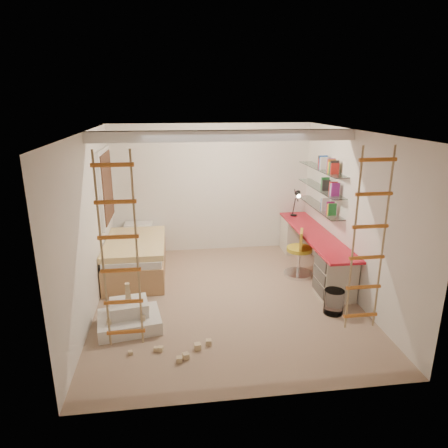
{
  "coord_description": "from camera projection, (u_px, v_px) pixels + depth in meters",
  "views": [
    {
      "loc": [
        -0.78,
        -5.67,
        3.02
      ],
      "look_at": [
        0.0,
        0.3,
        1.15
      ],
      "focal_mm": 32.0,
      "sensor_mm": 36.0,
      "label": 1
    }
  ],
  "objects": [
    {
      "name": "floor",
      "position": [
        226.0,
        298.0,
        6.36
      ],
      "size": [
        4.5,
        4.5,
        0.0
      ],
      "primitive_type": "plane",
      "color": "#997A63",
      "rests_on": "ground"
    },
    {
      "name": "ceiling_beam",
      "position": [
        224.0,
        136.0,
        5.9
      ],
      "size": [
        4.0,
        0.18,
        0.16
      ],
      "primitive_type": "cube",
      "color": "white",
      "rests_on": "ceiling"
    },
    {
      "name": "window_frame",
      "position": [
        105.0,
        187.0,
        7.08
      ],
      "size": [
        0.06,
        1.15,
        1.35
      ],
      "primitive_type": "cube",
      "color": "white",
      "rests_on": "wall_left"
    },
    {
      "name": "window_blind",
      "position": [
        108.0,
        187.0,
        7.09
      ],
      "size": [
        0.02,
        1.0,
        1.2
      ],
      "primitive_type": "cube",
      "color": "#4C2D1E",
      "rests_on": "window_frame"
    },
    {
      "name": "rope_ladder_left",
      "position": [
        120.0,
        254.0,
        4.09
      ],
      "size": [
        0.41,
        0.04,
        2.13
      ],
      "primitive_type": null,
      "color": "orange",
      "rests_on": "ceiling"
    },
    {
      "name": "rope_ladder_right",
      "position": [
        368.0,
        242.0,
        4.43
      ],
      "size": [
        0.41,
        0.04,
        2.13
      ],
      "primitive_type": null,
      "color": "orange",
      "rests_on": "ceiling"
    },
    {
      "name": "waste_bin",
      "position": [
        334.0,
        302.0,
        5.88
      ],
      "size": [
        0.29,
        0.29,
        0.36
      ],
      "primitive_type": "cylinder",
      "color": "white",
      "rests_on": "floor"
    },
    {
      "name": "desk",
      "position": [
        313.0,
        250.0,
        7.27
      ],
      "size": [
        0.56,
        2.8,
        0.75
      ],
      "color": "red",
      "rests_on": "floor"
    },
    {
      "name": "shelves",
      "position": [
        320.0,
        188.0,
        7.22
      ],
      "size": [
        0.25,
        1.8,
        0.71
      ],
      "color": "white",
      "rests_on": "wall_right"
    },
    {
      "name": "bed",
      "position": [
        137.0,
        255.0,
        7.24
      ],
      "size": [
        1.02,
        2.0,
        0.69
      ],
      "color": "#AD7F51",
      "rests_on": "floor"
    },
    {
      "name": "task_lamp",
      "position": [
        297.0,
        199.0,
        7.96
      ],
      "size": [
        0.14,
        0.36,
        0.57
      ],
      "color": "black",
      "rests_on": "desk"
    },
    {
      "name": "swivel_chair",
      "position": [
        299.0,
        259.0,
        7.1
      ],
      "size": [
        0.66,
        0.66,
        0.87
      ],
      "color": "gold",
      "rests_on": "floor"
    },
    {
      "name": "play_platform",
      "position": [
        129.0,
        318.0,
        5.52
      ],
      "size": [
        0.92,
        0.77,
        0.37
      ],
      "color": "silver",
      "rests_on": "floor"
    },
    {
      "name": "toy_blocks",
      "position": [
        153.0,
        328.0,
        5.2
      ],
      "size": [
        1.35,
        1.04,
        0.64
      ],
      "color": "#CCB284",
      "rests_on": "floor"
    },
    {
      "name": "books",
      "position": [
        321.0,
        179.0,
        7.17
      ],
      "size": [
        0.14,
        0.7,
        0.92
      ],
      "color": "#1E722D",
      "rests_on": "shelves"
    }
  ]
}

